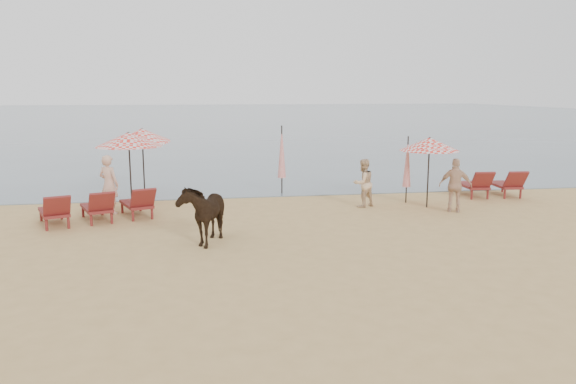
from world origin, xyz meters
name	(u,v)px	position (x,y,z in m)	size (l,w,h in m)	color
ground	(328,290)	(0.00, 0.00, 0.00)	(120.00, 120.00, 0.00)	tan
sea	(212,116)	(0.00, 80.00, 0.00)	(160.00, 140.00, 0.06)	#51606B
lounger_cluster_left	(98,206)	(-5.52, 6.88, 0.48)	(3.62, 2.84, 0.70)	maroon
lounger_cluster_right	(491,184)	(8.34, 8.76, 0.50)	(2.13, 2.06, 0.72)	maroon
umbrella_open_left_a	(129,140)	(-4.80, 9.26, 2.29)	(2.24, 2.24, 2.55)	black
umbrella_open_left_b	(142,135)	(-4.53, 11.23, 2.29)	(2.07, 2.11, 2.65)	black
umbrella_open_right	(429,144)	(5.19, 7.32, 2.16)	(1.97, 1.97, 2.40)	black
umbrella_closed_left	(282,152)	(0.68, 10.60, 1.62)	(0.32, 0.32, 2.63)	black
umbrella_closed_right	(407,162)	(4.78, 8.21, 1.46)	(0.29, 0.29, 2.37)	black
cow	(204,212)	(-2.39, 4.05, 0.80)	(0.87, 1.90, 1.61)	black
beachgoer_left	(109,185)	(-5.35, 8.04, 0.96)	(0.70, 0.46, 1.92)	tan
beachgoer_right_a	(363,183)	(3.06, 7.79, 0.82)	(0.80, 0.62, 1.65)	tan
beachgoer_right_b	(455,185)	(5.78, 6.46, 0.89)	(1.04, 0.43, 1.77)	tan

